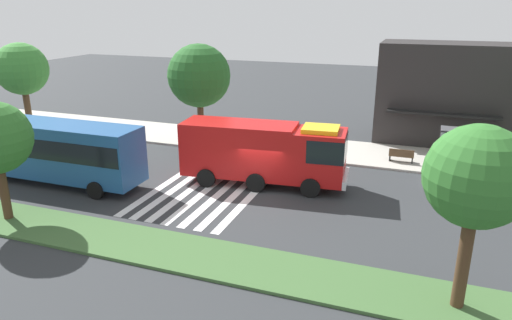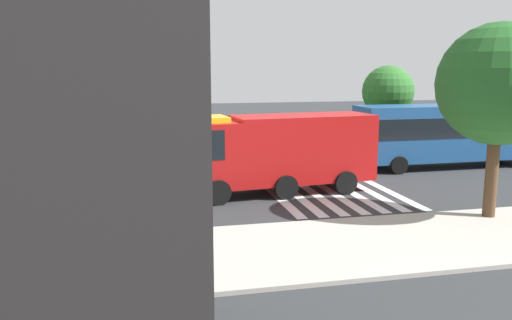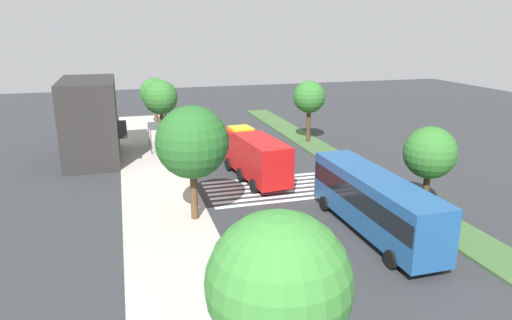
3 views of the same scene
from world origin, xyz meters
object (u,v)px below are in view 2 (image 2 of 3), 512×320
Objects in this scene: bench_near_shelter at (100,236)px; median_tree_far_west at (388,92)px; sidewalk_tree_west at (499,85)px; median_tree_west at (61,84)px; fire_truck at (268,150)px; transit_bus at (453,130)px.

bench_near_shelter is 0.28× the size of median_tree_far_west.
sidewalk_tree_west is 22.96m from median_tree_west.
median_tree_west is at bearing -40.78° from sidewalk_tree_west.
fire_truck is 1.70× the size of median_tree_far_west.
transit_bus is (-12.27, -4.04, 0.09)m from fire_truck.
transit_bus is at bearing 167.53° from median_tree_west.
bench_near_shelter is 16.43m from median_tree_west.
transit_bus is 1.81× the size of median_tree_west.
fire_truck is 1.34× the size of sidewalk_tree_west.
median_tree_west is (20.52, 0.00, 0.69)m from median_tree_far_west.
median_tree_west reaches higher than fire_truck.
transit_bus is at bearing 109.94° from median_tree_far_west.
sidewalk_tree_west is at bearing 139.22° from median_tree_west.
bench_near_shelter is 15.22m from sidewalk_tree_west.
sidewalk_tree_west is 1.27× the size of median_tree_far_west.
fire_truck is 6.17× the size of bench_near_shelter.
fire_truck is 13.76m from median_tree_west.
median_tree_far_west is (-17.63, -15.59, 3.62)m from bench_near_shelter.
fire_truck is 0.84× the size of transit_bus.
fire_truck is at bearing -162.23° from transit_bus.
bench_near_shelter is at bearing 41.48° from median_tree_far_west.
transit_bus is 5.63m from median_tree_far_west.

